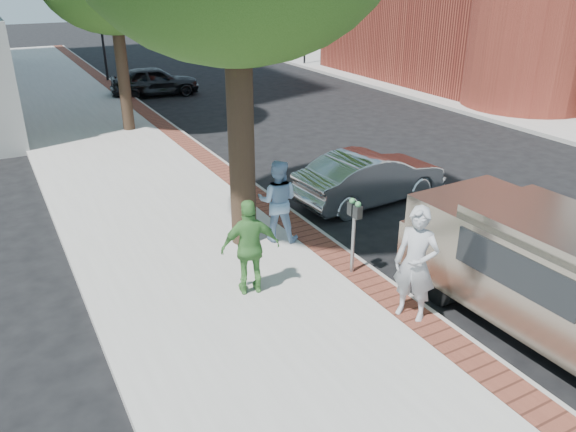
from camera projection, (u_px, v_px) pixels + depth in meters
ground at (315, 280)px, 10.62m from camera, size 120.00×120.00×0.00m
sidewalk at (130, 167)px, 16.36m from camera, size 5.00×60.00×0.15m
brick_strip at (201, 154)px, 17.28m from camera, size 0.60×60.00×0.01m
curb at (212, 155)px, 17.47m from camera, size 0.10×60.00×0.15m
sidewalk_far at (514, 108)px, 23.35m from camera, size 5.00×60.00×0.15m
signal_near at (102, 37)px, 27.76m from camera, size 0.70×0.15×3.80m
signal_far at (305, 27)px, 32.83m from camera, size 0.70×0.15×3.80m
parking_meter at (354, 221)px, 10.15m from camera, size 0.12×0.32×1.47m
person_gray at (416, 264)px, 8.87m from camera, size 0.75×0.84×1.93m
person_officer at (278, 201)px, 11.52m from camera, size 1.07×1.03×1.74m
person_green at (250, 247)px, 9.61m from camera, size 1.09×0.66×1.74m
sedan_silver at (371, 177)px, 13.90m from camera, size 4.03×1.66×1.30m
bg_car at (155, 81)px, 25.60m from camera, size 4.10×2.06×1.34m
van at (556, 273)px, 8.71m from camera, size 2.17×5.34×1.94m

